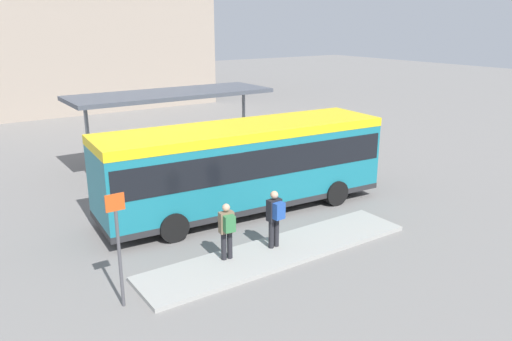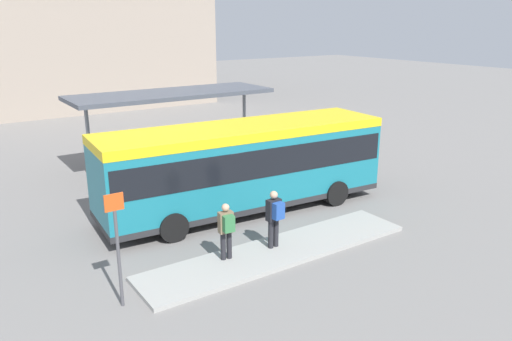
% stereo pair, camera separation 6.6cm
% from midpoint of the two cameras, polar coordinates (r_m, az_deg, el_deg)
% --- Properties ---
extents(ground_plane, '(120.00, 120.00, 0.00)m').
position_cam_midpoint_polar(ground_plane, '(17.80, -1.24, -4.50)').
color(ground_plane, slate).
extents(curb_island, '(8.49, 1.80, 0.12)m').
position_cam_midpoint_polar(curb_island, '(14.62, 2.79, -9.20)').
color(curb_island, '#9E9E99').
rests_on(curb_island, ground_plane).
extents(city_bus, '(10.24, 3.31, 3.05)m').
position_cam_midpoint_polar(city_bus, '(17.23, -1.25, 1.06)').
color(city_bus, '#197284').
rests_on(city_bus, ground_plane).
extents(pedestrian_waiting, '(0.42, 0.45, 1.62)m').
position_cam_midpoint_polar(pedestrian_waiting, '(13.65, -3.26, -6.59)').
color(pedestrian_waiting, '#232328').
rests_on(pedestrian_waiting, curb_island).
extents(pedestrian_companion, '(0.43, 0.45, 1.72)m').
position_cam_midpoint_polar(pedestrian_companion, '(14.31, 2.27, -5.19)').
color(pedestrian_companion, '#232328').
rests_on(pedestrian_companion, curb_island).
extents(bicycle_orange, '(0.48, 1.78, 0.77)m').
position_cam_midpoint_polar(bicycle_orange, '(25.17, 10.18, 2.55)').
color(bicycle_orange, black).
rests_on(bicycle_orange, ground_plane).
extents(bicycle_blue, '(0.48, 1.60, 0.69)m').
position_cam_midpoint_polar(bicycle_blue, '(25.75, 9.01, 2.85)').
color(bicycle_blue, black).
rests_on(bicycle_blue, ground_plane).
extents(bicycle_yellow, '(0.48, 1.78, 0.77)m').
position_cam_midpoint_polar(bicycle_yellow, '(26.37, 8.00, 3.31)').
color(bicycle_yellow, black).
rests_on(bicycle_yellow, ground_plane).
extents(station_shelter, '(9.09, 3.11, 3.38)m').
position_cam_midpoint_polar(station_shelter, '(23.00, -9.51, 8.50)').
color(station_shelter, '#4C515B').
rests_on(station_shelter, ground_plane).
extents(platform_sign, '(0.44, 0.08, 2.80)m').
position_cam_midpoint_polar(platform_sign, '(11.88, -15.38, -8.24)').
color(platform_sign, '#4C4C51').
rests_on(platform_sign, ground_plane).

